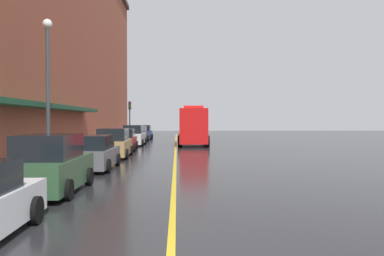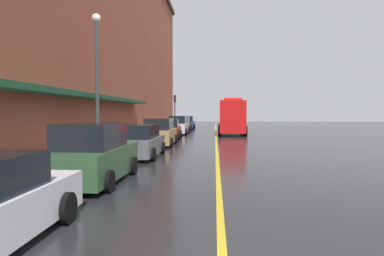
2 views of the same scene
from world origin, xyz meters
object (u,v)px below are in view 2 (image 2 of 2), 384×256
object	(u,v)px
parked_car_3	(160,133)
parking_meter_2	(152,126)
parked_car_2	(139,142)
parked_car_5	(178,126)
fire_truck	(232,117)
parked_car_4	(169,129)
parked_car_1	(93,155)
parking_meter_0	(151,127)
traffic_light_near	(175,105)
parked_car_6	(182,124)
parked_car_7	(187,123)
parking_meter_1	(159,125)
street_lamp_left	(97,69)

from	to	relation	value
parked_car_3	parking_meter_2	xyz separation A→B (m)	(-1.48, 5.38, 0.21)
parked_car_2	parked_car_5	size ratio (longest dim) A/B	0.97
fire_truck	parked_car_4	bearing A→B (deg)	-39.10
parked_car_1	parking_meter_2	xyz separation A→B (m)	(-1.35, 17.77, 0.18)
parking_meter_0	traffic_light_near	xyz separation A→B (m)	(0.06, 16.54, 2.10)
parked_car_3	parked_car_6	bearing A→B (deg)	-0.29
parked_car_3	parking_meter_2	bearing A→B (deg)	14.68
parked_car_1	parking_meter_0	world-z (taller)	parked_car_1
parked_car_1	parked_car_2	world-z (taller)	parked_car_1
parked_car_7	traffic_light_near	bearing A→B (deg)	154.25
traffic_light_near	parked_car_3	bearing A→B (deg)	-86.15
parked_car_2	parked_car_5	bearing A→B (deg)	0.26
parked_car_4	parking_meter_0	bearing A→B (deg)	131.90
parked_car_5	parked_car_4	bearing A→B (deg)	179.82
parking_meter_1	traffic_light_near	size ratio (longest dim) A/B	0.31
parking_meter_1	parked_car_1	bearing A→B (deg)	-86.37
parked_car_4	street_lamp_left	distance (m)	12.93
parked_car_5	parked_car_6	xyz separation A→B (m)	(-0.13, 5.66, -0.08)
fire_truck	traffic_light_near	xyz separation A→B (m)	(-6.93, 8.65, 1.45)
parked_car_7	parking_meter_1	bearing A→B (deg)	174.74
parked_car_1	street_lamp_left	distance (m)	7.25
street_lamp_left	parked_car_6	bearing A→B (deg)	85.38
parking_meter_2	parked_car_4	bearing A→B (deg)	21.13
parked_car_3	traffic_light_near	distance (m)	21.30
parked_car_6	fire_truck	world-z (taller)	fire_truck
parked_car_7	parking_meter_0	bearing A→B (deg)	175.94
parked_car_4	parked_car_7	world-z (taller)	parked_car_7
parking_meter_0	street_lamp_left	world-z (taller)	street_lamp_left
parking_meter_2	traffic_light_near	xyz separation A→B (m)	(0.06, 15.75, 2.10)
street_lamp_left	parking_meter_1	bearing A→B (deg)	87.76
parked_car_4	parked_car_2	bearing A→B (deg)	178.18
parked_car_4	parking_meter_1	size ratio (longest dim) A/B	3.61
street_lamp_left	parked_car_5	bearing A→B (deg)	83.55
parked_car_5	parked_car_7	size ratio (longest dim) A/B	1.10
parked_car_4	fire_truck	bearing A→B (deg)	-42.86
traffic_light_near	parked_car_7	bearing A→B (deg)	64.19
parked_car_4	traffic_light_near	xyz separation A→B (m)	(-1.29, 15.23, 2.37)
parked_car_1	parked_car_3	size ratio (longest dim) A/B	0.96
parking_meter_0	traffic_light_near	bearing A→B (deg)	89.79
parked_car_6	traffic_light_near	bearing A→B (deg)	22.03
parking_meter_1	street_lamp_left	bearing A→B (deg)	-92.24
parked_car_6	parked_car_7	size ratio (longest dim) A/B	1.05
fire_truck	parking_meter_2	bearing A→B (deg)	-43.05
parking_meter_2	street_lamp_left	size ratio (longest dim) A/B	0.19
parking_meter_2	parking_meter_0	bearing A→B (deg)	-90.00
parked_car_2	parked_car_5	xyz separation A→B (m)	(0.04, 18.28, 0.10)
parked_car_2	fire_truck	world-z (taller)	fire_truck
parked_car_6	parked_car_7	bearing A→B (deg)	1.03
parked_car_1	parking_meter_1	bearing A→B (deg)	3.90
parking_meter_0	parked_car_2	bearing A→B (deg)	-82.41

